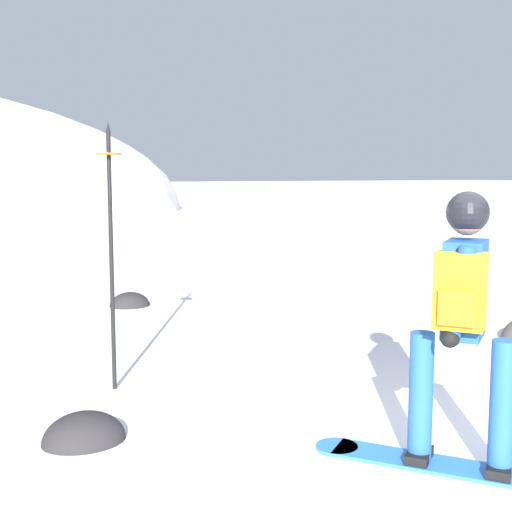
# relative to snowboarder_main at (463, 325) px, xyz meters

# --- Properties ---
(snowboarder_main) EXTENTS (1.24, 1.51, 1.71)m
(snowboarder_main) POSITION_rel_snowboarder_main_xyz_m (0.00, 0.00, 0.00)
(snowboarder_main) COLOR blue
(snowboarder_main) RESTS_ON ground
(piste_marker_near) EXTENTS (0.20, 0.20, 2.24)m
(piste_marker_near) POSITION_rel_snowboarder_main_xyz_m (-1.42, 2.56, 0.35)
(piste_marker_near) COLOR black
(piste_marker_near) RESTS_ON ground
(rock_dark) EXTENTS (0.56, 0.47, 0.39)m
(rock_dark) POSITION_rel_snowboarder_main_xyz_m (-0.24, 6.04, -0.92)
(rock_dark) COLOR #282628
(rock_dark) RESTS_ON ground
(rock_small) EXTENTS (0.57, 0.48, 0.40)m
(rock_small) POSITION_rel_snowboarder_main_xyz_m (-1.92, 1.54, -0.92)
(rock_small) COLOR #282628
(rock_small) RESTS_ON ground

